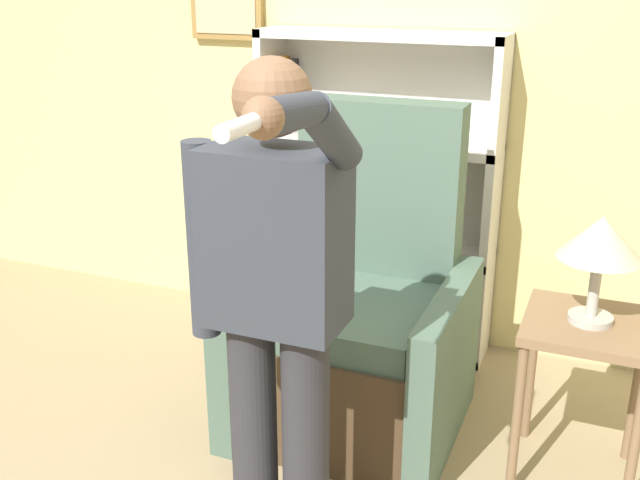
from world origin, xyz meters
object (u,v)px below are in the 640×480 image
(bookcase, at_px, (360,197))
(table_lamp, at_px, (601,242))
(armchair, at_px, (357,330))
(side_table, at_px, (586,351))
(person_standing, at_px, (274,296))

(bookcase, distance_m, table_lamp, 1.43)
(armchair, relative_size, side_table, 2.04)
(armchair, xyz_separation_m, table_lamp, (0.90, -0.07, 0.54))
(armchair, bearing_deg, table_lamp, -4.60)
(armchair, bearing_deg, person_standing, -87.99)
(table_lamp, bearing_deg, side_table, 63.43)
(bookcase, height_order, person_standing, person_standing)
(bookcase, bearing_deg, person_standing, -79.69)
(armchair, distance_m, table_lamp, 1.05)
(person_standing, height_order, table_lamp, person_standing)
(side_table, height_order, table_lamp, table_lamp)
(bookcase, xyz_separation_m, side_table, (1.16, -0.82, -0.22))
(armchair, relative_size, table_lamp, 3.37)
(bookcase, relative_size, side_table, 2.41)
(side_table, relative_size, table_lamp, 1.65)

